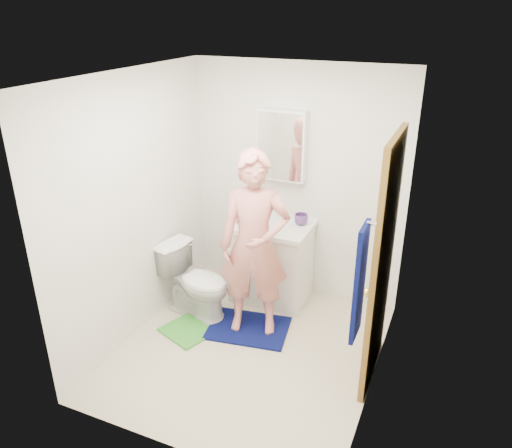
{
  "coord_description": "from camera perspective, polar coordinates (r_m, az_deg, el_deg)",
  "views": [
    {
      "loc": [
        1.51,
        -3.34,
        2.87
      ],
      "look_at": [
        -0.04,
        0.25,
        1.14
      ],
      "focal_mm": 35.0,
      "sensor_mm": 36.0,
      "label": 1
    }
  ],
  "objects": [
    {
      "name": "door_knob",
      "position": [
        3.74,
        12.64,
        -7.66
      ],
      "size": [
        0.07,
        0.07,
        0.07
      ],
      "primitive_type": "sphere",
      "color": "gold",
      "rests_on": "door"
    },
    {
      "name": "wall_back",
      "position": [
        5.08,
        4.73,
        4.6
      ],
      "size": [
        2.2,
        0.02,
        2.4
      ],
      "primitive_type": "cube",
      "color": "silver",
      "rests_on": "ground"
    },
    {
      "name": "door",
      "position": [
        3.97,
        14.24,
        -4.58
      ],
      "size": [
        0.05,
        0.8,
        2.05
      ],
      "primitive_type": "cube",
      "color": "olive",
      "rests_on": "ground"
    },
    {
      "name": "soap_dispenser",
      "position": [
        4.99,
        -1.66,
        1.32
      ],
      "size": [
        0.11,
        0.11,
        0.21
      ],
      "primitive_type": "imported",
      "rotation": [
        0.0,
        0.0,
        0.18
      ],
      "color": "#B15256",
      "rests_on": "countertop"
    },
    {
      "name": "towel",
      "position": [
        3.24,
        11.75,
        -6.61
      ],
      "size": [
        0.03,
        0.24,
        0.8
      ],
      "primitive_type": "cube",
      "color": "#080F4E",
      "rests_on": "wall_right"
    },
    {
      "name": "countertop",
      "position": [
        5.0,
        1.86,
        -0.24
      ],
      "size": [
        0.79,
        0.59,
        0.05
      ],
      "primitive_type": "cube",
      "color": "white",
      "rests_on": "vanity_cabinet"
    },
    {
      "name": "ceiling",
      "position": [
        3.7,
        -1.02,
        16.74
      ],
      "size": [
        2.2,
        2.4,
        0.02
      ],
      "primitive_type": "cube",
      "color": "white",
      "rests_on": "ground"
    },
    {
      "name": "medicine_cabinet",
      "position": [
        4.94,
        2.96,
        8.97
      ],
      "size": [
        0.5,
        0.12,
        0.7
      ],
      "primitive_type": "cube",
      "color": "white",
      "rests_on": "wall_back"
    },
    {
      "name": "faucet",
      "position": [
        5.13,
        2.62,
        1.38
      ],
      "size": [
        0.03,
        0.03,
        0.12
      ],
      "primitive_type": "cylinder",
      "color": "silver",
      "rests_on": "countertop"
    },
    {
      "name": "sink_basin",
      "position": [
        5.0,
        1.86,
        -0.08
      ],
      "size": [
        0.4,
        0.4,
        0.03
      ],
      "primitive_type": "cylinder",
      "color": "white",
      "rests_on": "countertop"
    },
    {
      "name": "wall_left",
      "position": [
        4.56,
        -13.72,
        1.71
      ],
      "size": [
        0.02,
        2.4,
        2.4
      ],
      "primitive_type": "cube",
      "color": "silver",
      "rests_on": "ground"
    },
    {
      "name": "wall_front",
      "position": [
        3.1,
        -10.22,
        -9.12
      ],
      "size": [
        2.2,
        0.02,
        2.4
      ],
      "primitive_type": "cube",
      "color": "silver",
      "rests_on": "ground"
    },
    {
      "name": "mirror_panel",
      "position": [
        4.89,
        2.7,
        8.8
      ],
      "size": [
        0.46,
        0.01,
        0.66
      ],
      "primitive_type": "cube",
      "color": "white",
      "rests_on": "wall_back"
    },
    {
      "name": "bath_mat",
      "position": [
        4.9,
        -0.88,
        -11.81
      ],
      "size": [
        0.83,
        0.65,
        0.02
      ],
      "primitive_type": "cube",
      "rotation": [
        0.0,
        0.0,
        0.16
      ],
      "color": "#080F4E",
      "rests_on": "floor"
    },
    {
      "name": "vanity_cabinet",
      "position": [
        5.19,
        1.8,
        -4.52
      ],
      "size": [
        0.75,
        0.55,
        0.8
      ],
      "primitive_type": "cube",
      "color": "white",
      "rests_on": "floor"
    },
    {
      "name": "floor",
      "position": [
        4.66,
        -0.8,
        -14.26
      ],
      "size": [
        2.2,
        2.4,
        0.02
      ],
      "primitive_type": "cube",
      "color": "beige",
      "rests_on": "ground"
    },
    {
      "name": "toothbrush_cup",
      "position": [
        4.98,
        5.18,
        0.54
      ],
      "size": [
        0.17,
        0.17,
        0.11
      ],
      "primitive_type": "imported",
      "rotation": [
        0.0,
        0.0,
        -0.27
      ],
      "color": "#59397E",
      "rests_on": "countertop"
    },
    {
      "name": "man",
      "position": [
        4.46,
        -0.17,
        -2.46
      ],
      "size": [
        0.73,
        0.58,
        1.74
      ],
      "primitive_type": "imported",
      "rotation": [
        0.0,
        0.0,
        0.29
      ],
      "color": "#D78079",
      "rests_on": "bath_mat"
    },
    {
      "name": "towel_hook",
      "position": [
        3.05,
        13.13,
        0.08
      ],
      "size": [
        0.06,
        0.02,
        0.02
      ],
      "primitive_type": "cylinder",
      "rotation": [
        0.0,
        1.57,
        0.0
      ],
      "color": "silver",
      "rests_on": "wall_right"
    },
    {
      "name": "wall_right",
      "position": [
        3.76,
        14.77,
        -3.36
      ],
      "size": [
        0.02,
        2.4,
        2.4
      ],
      "primitive_type": "cube",
      "color": "silver",
      "rests_on": "ground"
    },
    {
      "name": "green_rug",
      "position": [
        4.91,
        -7.9,
        -11.99
      ],
      "size": [
        0.56,
        0.52,
        0.02
      ],
      "primitive_type": "cube",
      "rotation": [
        0.0,
        0.0,
        -0.35
      ],
      "color": "green",
      "rests_on": "floor"
    },
    {
      "name": "toilet",
      "position": [
        4.97,
        -6.81,
        -6.53
      ],
      "size": [
        0.78,
        0.54,
        0.73
      ],
      "primitive_type": "imported",
      "rotation": [
        0.0,
        0.0,
        1.38
      ],
      "color": "white",
      "rests_on": "floor"
    }
  ]
}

